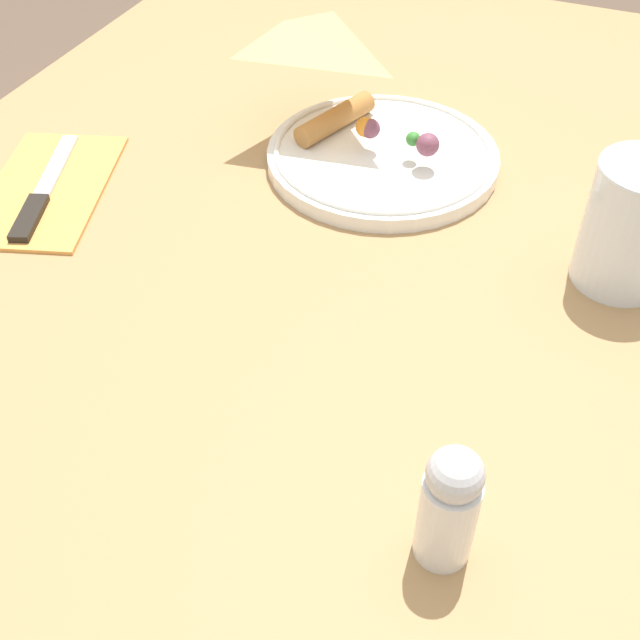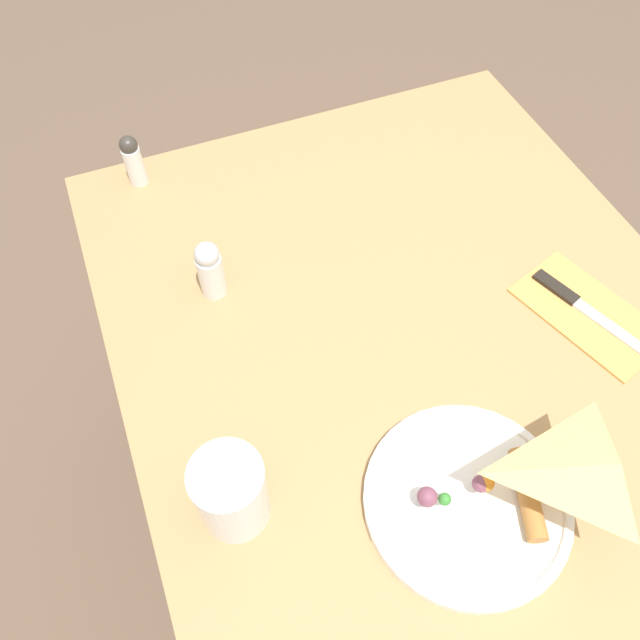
{
  "view_description": "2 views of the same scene",
  "coord_description": "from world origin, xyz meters",
  "px_view_note": "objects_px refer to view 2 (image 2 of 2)",
  "views": [
    {
      "loc": [
        -0.59,
        -0.28,
        1.24
      ],
      "look_at": [
        -0.15,
        -0.1,
        0.79
      ],
      "focal_mm": 45.0,
      "sensor_mm": 36.0,
      "label": 1
    },
    {
      "loc": [
        0.28,
        -0.31,
        1.5
      ],
      "look_at": [
        -0.14,
        -0.14,
        0.84
      ],
      "focal_mm": 35.0,
      "sensor_mm": 36.0,
      "label": 2
    }
  ],
  "objects_px": {
    "butter_knife": "(584,307)",
    "pepper_shaker": "(133,160)",
    "dining_table": "(445,437)",
    "napkin_folded": "(588,313)",
    "plate_pizza": "(468,499)",
    "salt_shaker": "(210,269)",
    "milk_glass": "(232,494)"
  },
  "relations": [
    {
      "from": "milk_glass",
      "to": "butter_knife",
      "type": "distance_m",
      "value": 0.56
    },
    {
      "from": "dining_table",
      "to": "plate_pizza",
      "type": "distance_m",
      "value": 0.18
    },
    {
      "from": "dining_table",
      "to": "milk_glass",
      "type": "relative_size",
      "value": 10.76
    },
    {
      "from": "milk_glass",
      "to": "dining_table",
      "type": "bearing_deg",
      "value": 94.2
    },
    {
      "from": "plate_pizza",
      "to": "pepper_shaker",
      "type": "bearing_deg",
      "value": -160.74
    },
    {
      "from": "dining_table",
      "to": "napkin_folded",
      "type": "xyz_separation_m",
      "value": [
        -0.06,
        0.25,
        0.1
      ]
    },
    {
      "from": "milk_glass",
      "to": "pepper_shaker",
      "type": "xyz_separation_m",
      "value": [
        -0.6,
        0.02,
        -0.01
      ]
    },
    {
      "from": "butter_knife",
      "to": "milk_glass",
      "type": "bearing_deg",
      "value": -100.98
    },
    {
      "from": "butter_knife",
      "to": "salt_shaker",
      "type": "distance_m",
      "value": 0.54
    },
    {
      "from": "salt_shaker",
      "to": "napkin_folded",
      "type": "bearing_deg",
      "value": 63.67
    },
    {
      "from": "plate_pizza",
      "to": "salt_shaker",
      "type": "height_order",
      "value": "salt_shaker"
    },
    {
      "from": "butter_knife",
      "to": "salt_shaker",
      "type": "height_order",
      "value": "salt_shaker"
    },
    {
      "from": "napkin_folded",
      "to": "butter_knife",
      "type": "xyz_separation_m",
      "value": [
        -0.01,
        -0.0,
        0.0
      ]
    },
    {
      "from": "salt_shaker",
      "to": "plate_pizza",
      "type": "bearing_deg",
      "value": 24.18
    },
    {
      "from": "plate_pizza",
      "to": "butter_knife",
      "type": "xyz_separation_m",
      "value": [
        -0.19,
        0.3,
        -0.01
      ]
    },
    {
      "from": "milk_glass",
      "to": "napkin_folded",
      "type": "xyz_separation_m",
      "value": [
        -0.08,
        0.56,
        -0.05
      ]
    },
    {
      "from": "butter_knife",
      "to": "pepper_shaker",
      "type": "distance_m",
      "value": 0.74
    },
    {
      "from": "napkin_folded",
      "to": "salt_shaker",
      "type": "distance_m",
      "value": 0.55
    },
    {
      "from": "dining_table",
      "to": "pepper_shaker",
      "type": "height_order",
      "value": "pepper_shaker"
    },
    {
      "from": "napkin_folded",
      "to": "pepper_shaker",
      "type": "relative_size",
      "value": 2.49
    },
    {
      "from": "butter_knife",
      "to": "pepper_shaker",
      "type": "relative_size",
      "value": 2.01
    },
    {
      "from": "milk_glass",
      "to": "butter_knife",
      "type": "height_order",
      "value": "milk_glass"
    },
    {
      "from": "butter_knife",
      "to": "salt_shaker",
      "type": "xyz_separation_m",
      "value": [
        -0.23,
        -0.49,
        0.04
      ]
    },
    {
      "from": "milk_glass",
      "to": "salt_shaker",
      "type": "height_order",
      "value": "milk_glass"
    },
    {
      "from": "napkin_folded",
      "to": "milk_glass",
      "type": "bearing_deg",
      "value": -81.61
    },
    {
      "from": "dining_table",
      "to": "salt_shaker",
      "type": "bearing_deg",
      "value": -141.08
    },
    {
      "from": "pepper_shaker",
      "to": "dining_table",
      "type": "bearing_deg",
      "value": 27.36
    },
    {
      "from": "milk_glass",
      "to": "pepper_shaker",
      "type": "bearing_deg",
      "value": 178.52
    },
    {
      "from": "napkin_folded",
      "to": "dining_table",
      "type": "bearing_deg",
      "value": -76.44
    },
    {
      "from": "napkin_folded",
      "to": "butter_knife",
      "type": "height_order",
      "value": "butter_knife"
    },
    {
      "from": "napkin_folded",
      "to": "salt_shaker",
      "type": "xyz_separation_m",
      "value": [
        -0.24,
        -0.49,
        0.05
      ]
    },
    {
      "from": "plate_pizza",
      "to": "napkin_folded",
      "type": "relative_size",
      "value": 1.07
    }
  ]
}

